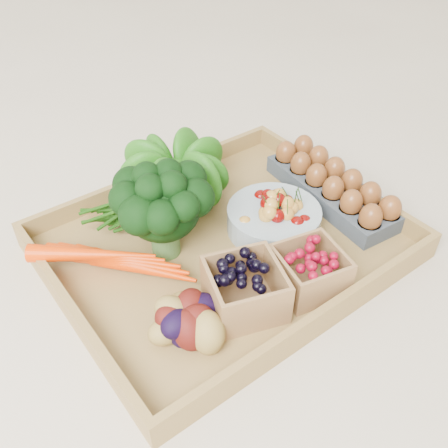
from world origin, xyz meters
TOP-DOWN VIEW (x-y plane):
  - ground at (0.00, 0.00)m, footprint 4.00×4.00m
  - tray at (0.00, 0.00)m, footprint 0.55×0.45m
  - carrots at (-0.17, 0.05)m, footprint 0.20×0.14m
  - lettuce at (0.01, 0.15)m, footprint 0.14×0.14m
  - broccoli at (-0.09, 0.04)m, footprint 0.15×0.15m
  - cherry_bowl at (0.09, -0.02)m, footprint 0.16×0.16m
  - egg_carton at (0.24, -0.02)m, footprint 0.13×0.29m
  - potatoes at (-0.15, -0.11)m, footprint 0.13×0.13m
  - punnet_blackberry at (-0.06, -0.13)m, footprint 0.13×0.13m
  - punnet_raspberry at (0.05, -0.15)m, footprint 0.11×0.11m

SIDE VIEW (x-z plane):
  - ground at x=0.00m, z-range 0.00..0.00m
  - tray at x=0.00m, z-range 0.00..0.01m
  - egg_carton at x=0.24m, z-range 0.01..0.05m
  - cherry_bowl at x=0.09m, z-range 0.01..0.06m
  - carrots at x=-0.17m, z-range 0.01..0.06m
  - punnet_raspberry at x=0.05m, z-range 0.01..0.08m
  - punnet_blackberry at x=-0.06m, z-range 0.01..0.09m
  - potatoes at x=-0.15m, z-range 0.01..0.09m
  - broccoli at x=-0.09m, z-range 0.01..0.14m
  - lettuce at x=0.01m, z-range 0.02..0.15m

